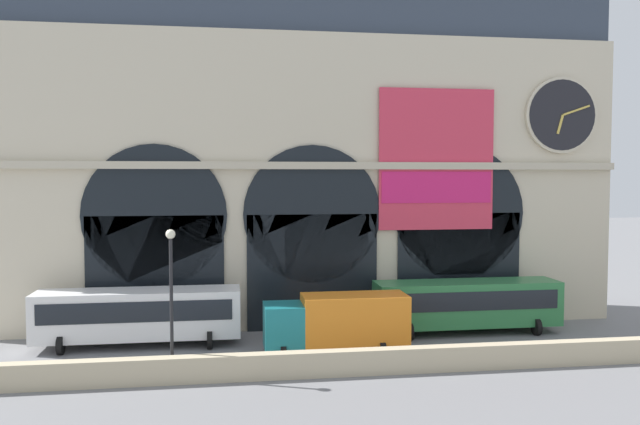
{
  "coord_description": "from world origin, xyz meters",
  "views": [
    {
      "loc": [
        -5.21,
        -33.12,
        9.3
      ],
      "look_at": [
        0.46,
        5.0,
        7.13
      ],
      "focal_mm": 35.77,
      "sensor_mm": 36.0,
      "label": 1
    }
  ],
  "objects_px": {
    "box_truck_center": "(338,322)",
    "bus_mideast": "(467,303)",
    "street_lamp_quayside": "(171,283)",
    "bus_midwest": "(139,314)"
  },
  "relations": [
    {
      "from": "box_truck_center",
      "to": "bus_mideast",
      "type": "bearing_deg",
      "value": 21.6
    },
    {
      "from": "bus_midwest",
      "to": "street_lamp_quayside",
      "type": "distance_m",
      "value": 6.84
    },
    {
      "from": "bus_mideast",
      "to": "street_lamp_quayside",
      "type": "distance_m",
      "value": 17.93
    },
    {
      "from": "box_truck_center",
      "to": "street_lamp_quayside",
      "type": "distance_m",
      "value": 9.13
    },
    {
      "from": "bus_midwest",
      "to": "box_truck_center",
      "type": "height_order",
      "value": "box_truck_center"
    },
    {
      "from": "box_truck_center",
      "to": "bus_mideast",
      "type": "xyz_separation_m",
      "value": [
        8.39,
        3.32,
        0.08
      ]
    },
    {
      "from": "bus_mideast",
      "to": "bus_midwest",
      "type": "bearing_deg",
      "value": -179.46
    },
    {
      "from": "street_lamp_quayside",
      "to": "box_truck_center",
      "type": "bearing_deg",
      "value": 18.46
    },
    {
      "from": "street_lamp_quayside",
      "to": "bus_mideast",
      "type": "bearing_deg",
      "value": 20.06
    },
    {
      "from": "box_truck_center",
      "to": "bus_mideast",
      "type": "distance_m",
      "value": 9.03
    }
  ]
}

